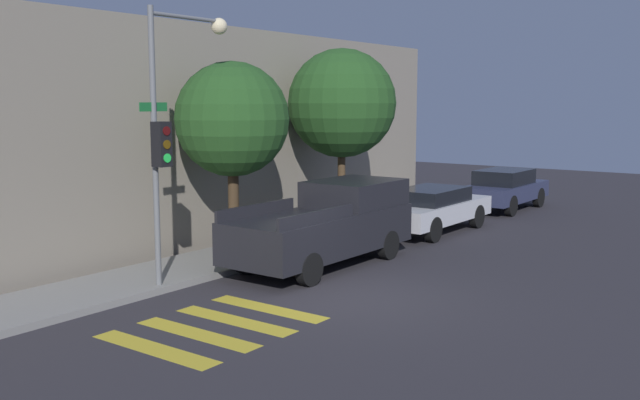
% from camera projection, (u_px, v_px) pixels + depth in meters
% --- Properties ---
extents(ground_plane, '(60.00, 60.00, 0.00)m').
position_uv_depth(ground_plane, '(351.00, 297.00, 14.32)').
color(ground_plane, '#2D2B30').
extents(sidewalk, '(26.00, 2.13, 0.14)m').
position_uv_depth(sidewalk, '(201.00, 265.00, 16.82)').
color(sidewalk, gray).
rests_on(sidewalk, ground).
extents(building_row, '(26.00, 6.00, 5.91)m').
position_uv_depth(building_row, '(81.00, 137.00, 19.06)').
color(building_row, gray).
rests_on(building_row, ground).
extents(crosswalk, '(3.22, 2.60, 0.00)m').
position_uv_depth(crosswalk, '(216.00, 327.00, 12.40)').
color(crosswalk, gold).
rests_on(crosswalk, ground).
extents(traffic_light_pole, '(2.44, 0.56, 5.78)m').
position_uv_depth(traffic_light_pole, '(173.00, 113.00, 14.57)').
color(traffic_light_pole, slate).
rests_on(traffic_light_pole, ground).
extents(pickup_truck, '(5.23, 2.01, 1.94)m').
position_uv_depth(pickup_truck, '(328.00, 224.00, 17.10)').
color(pickup_truck, black).
rests_on(pickup_truck, ground).
extents(sedan_near_corner, '(4.69, 1.80, 1.35)m').
position_uv_depth(sedan_near_corner, '(432.00, 208.00, 21.39)').
color(sedan_near_corner, silver).
rests_on(sedan_near_corner, ground).
extents(sedan_middle, '(4.38, 1.78, 1.47)m').
position_uv_depth(sedan_middle, '(505.00, 188.00, 25.87)').
color(sedan_middle, '#2D3351').
rests_on(sedan_middle, ground).
extents(tree_near_corner, '(2.76, 2.76, 4.86)m').
position_uv_depth(tree_near_corner, '(232.00, 120.00, 17.07)').
color(tree_near_corner, '#42301E').
rests_on(tree_near_corner, ground).
extents(tree_midblock, '(3.16, 3.16, 5.44)m').
position_uv_depth(tree_midblock, '(342.00, 104.00, 20.69)').
color(tree_midblock, '#4C3823').
rests_on(tree_midblock, ground).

